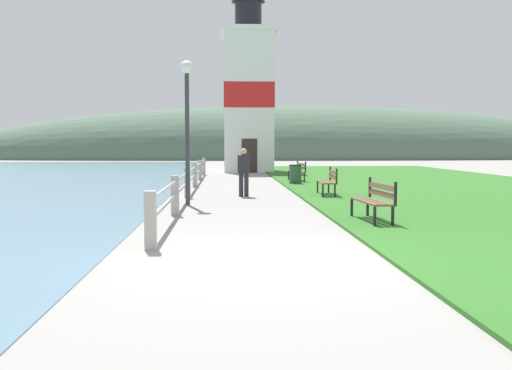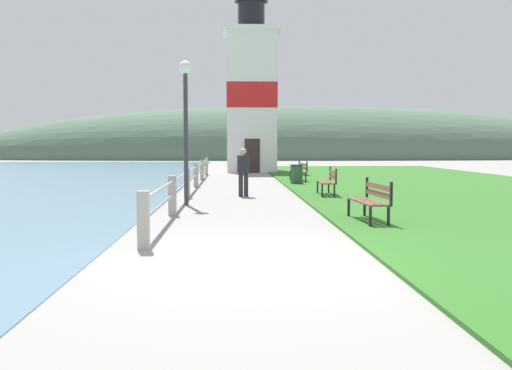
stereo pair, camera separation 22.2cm
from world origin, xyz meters
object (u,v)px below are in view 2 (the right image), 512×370
object	(u,v)px
park_bench_near	(372,198)
trash_bin	(297,175)
park_bench_far	(300,170)
park_bench_midway	(328,180)
person_strolling	(243,171)
lighthouse	(251,92)
lamp_post	(186,106)

from	to	relation	value
park_bench_near	trash_bin	world-z (taller)	park_bench_near
park_bench_far	park_bench_midway	bearing A→B (deg)	86.52
park_bench_midway	trash_bin	world-z (taller)	park_bench_midway
park_bench_far	person_strolling	world-z (taller)	person_strolling
park_bench_far	lighthouse	bearing A→B (deg)	-83.60
lighthouse	lamp_post	distance (m)	19.41
park_bench_far	person_strolling	xyz separation A→B (m)	(-2.64, -6.89, 0.30)
park_bench_near	trash_bin	xyz separation A→B (m)	(-0.30, 11.50, -0.11)
park_bench_near	person_strolling	xyz separation A→B (m)	(-2.60, 6.33, 0.31)
person_strolling	park_bench_far	bearing A→B (deg)	-16.67
lamp_post	person_strolling	bearing A→B (deg)	56.84
park_bench_near	park_bench_far	bearing A→B (deg)	-93.69
park_bench_midway	trash_bin	distance (m)	5.37
trash_bin	lamp_post	bearing A→B (deg)	-117.15
park_bench_far	lighthouse	xyz separation A→B (m)	(-1.82, 9.77, 4.29)
park_bench_midway	park_bench_far	bearing A→B (deg)	-85.97
person_strolling	lamp_post	world-z (taller)	lamp_post
person_strolling	park_bench_near	bearing A→B (deg)	-153.38
park_bench_near	trash_bin	distance (m)	11.50
park_bench_near	park_bench_far	distance (m)	13.22
park_bench_far	lamp_post	xyz separation A→B (m)	(-4.26, -9.38, 2.20)
lighthouse	lamp_post	size ratio (longest dim) A/B	2.81
lighthouse	park_bench_midway	bearing A→B (deg)	-83.53
park_bench_midway	lamp_post	size ratio (longest dim) A/B	0.42
park_bench_far	person_strolling	size ratio (longest dim) A/B	1.18
park_bench_midway	lamp_post	xyz separation A→B (m)	(-4.35, -2.31, 2.20)
park_bench_midway	lamp_post	distance (m)	5.40
park_bench_near	park_bench_midway	bearing A→B (deg)	-94.65
park_bench_near	park_bench_far	size ratio (longest dim) A/B	0.93
park_bench_far	lamp_post	distance (m)	10.53
park_bench_near	trash_bin	size ratio (longest dim) A/B	2.02
lighthouse	person_strolling	distance (m)	17.14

